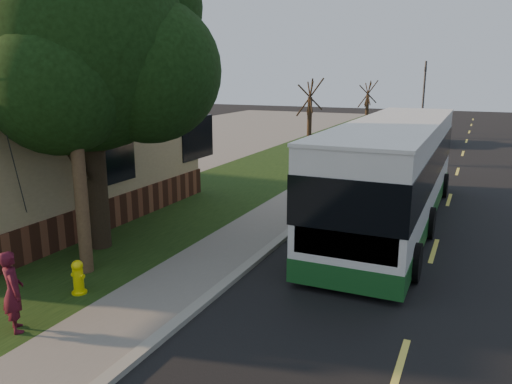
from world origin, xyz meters
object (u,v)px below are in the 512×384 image
bare_tree_far (367,109)px  skateboarder (13,291)px  utility_pole (70,72)px  transit_bus (394,170)px  leafy_tree (91,50)px  dumpster (96,188)px  bare_tree_near (309,121)px  traffic_signal (424,92)px  distant_car (432,132)px  fire_hydrant (78,277)px

bare_tree_far → skateboarder: (0.50, -31.66, -1.18)m
utility_pole → transit_bus: 9.60m
leafy_tree → dumpster: bearing=134.3°
bare_tree_near → traffic_signal: traffic_signal is taller
utility_pole → bare_tree_far: (0.31, 29.01, -2.63)m
utility_pole → bare_tree_near: bearing=90.7°
transit_bus → skateboarder: 10.96m
bare_tree_far → transit_bus: 22.64m
bare_tree_near → bare_tree_far: bare_tree_near is taller
leafy_tree → skateboarder: leafy_tree is taller
transit_bus → skateboarder: transit_bus is taller
utility_pole → transit_bus: utility_pole is taller
bare_tree_far → skateboarder: bearing=-89.1°
leafy_tree → bare_tree_far: leafy_tree is taller
skateboarder → dumpster: (-4.76, 7.48, -0.16)m
utility_pole → leafy_tree: 1.94m
dumpster → distant_car: bearing=67.2°
utility_pole → dumpster: 7.39m
utility_pole → distant_car: (5.20, 26.60, -3.84)m
bare_tree_near → traffic_signal: (4.00, 16.00, 1.01)m
traffic_signal → utility_pole: bearing=-96.6°
distant_car → dumpster: bearing=-119.0°
leafy_tree → traffic_signal: bearing=81.5°
bare_tree_far → transit_bus: bare_tree_far is taller
leafy_tree → utility_pole: bearing=-62.4°
traffic_signal → dumpster: size_ratio=3.59×
skateboarder → bare_tree_near: bearing=-55.4°
traffic_signal → transit_bus: bearing=-85.6°
bare_tree_near → dumpster: size_ratio=2.81×
leafy_tree → bare_tree_near: leafy_tree is taller
bare_tree_far → bare_tree_near: bearing=-92.4°
skateboarder → dumpster: size_ratio=0.99×
utility_pole → leafy_tree: size_ratio=1.16×
traffic_signal → dumpster: 29.33m
traffic_signal → fire_hydrant: bearing=-95.2°
leafy_tree → bare_tree_near: 15.66m
utility_pole → dumpster: bearing=129.3°
dumpster → distant_car: 23.62m
transit_bus → distant_car: size_ratio=2.55×
fire_hydrant → transit_bus: transit_bus is taller
utility_pole → distant_car: utility_pole is taller
fire_hydrant → distant_car: size_ratio=0.16×
distant_car → bare_tree_far: bearing=147.7°
leafy_tree → dumpster: size_ratio=5.10×
leafy_tree → dumpster: 6.31m
bare_tree_far → leafy_tree: bearing=-92.5°
bare_tree_near → utility_pole: bearing=-89.3°
transit_bus → skateboarder: size_ratio=7.84×
leafy_tree → traffic_signal: (4.67, 31.35, -2.00)m
leafy_tree → fire_hydrant: bearing=-59.3°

